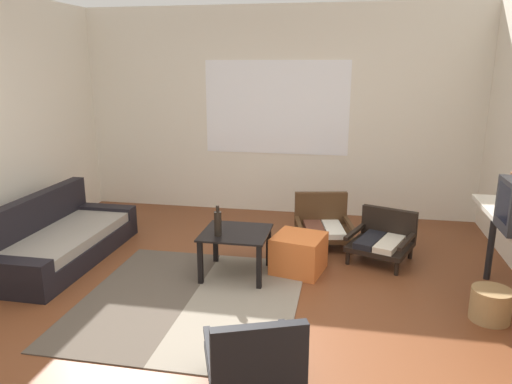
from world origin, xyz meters
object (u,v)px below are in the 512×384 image
Objects in this scene: couch at (58,241)px; armchair_by_window at (323,224)px; coffee_table at (236,240)px; armchair_striped_foreground at (254,361)px; glass_bottle at (218,223)px; ottoman_orange at (299,253)px; armchair_corner at (383,238)px; wicker_basket at (491,305)px.

armchair_by_window is (2.66, 0.99, 0.03)m from couch.
armchair_by_window is at bearing 52.89° from coffee_table.
glass_bottle is at bearing 112.18° from armchair_striped_foreground.
couch is 4.00× the size of ottoman_orange.
armchair_corner is at bearing 11.00° from couch.
armchair_striped_foreground reaches higher than coffee_table.
armchair_corner is at bearing 124.73° from wicker_basket.
coffee_table is 0.28m from glass_bottle.
armchair_by_window is 0.95× the size of armchair_striped_foreground.
armchair_corner is at bearing 29.66° from ottoman_orange.
coffee_table is 1.81m from armchair_striped_foreground.
couch is at bearing 144.05° from armchair_striped_foreground.
ottoman_orange is at bearing 87.98° from armchair_striped_foreground.
armchair_corner is at bearing 69.64° from armchair_striped_foreground.
coffee_table is 0.64m from ottoman_orange.
glass_bottle reaches higher than armchair_striped_foreground.
couch is at bearing -175.97° from ottoman_orange.
coffee_table is 0.84× the size of armchair_striped_foreground.
armchair_striped_foreground is 1.61× the size of ottoman_orange.
coffee_table is (1.90, -0.02, 0.16)m from couch.
wicker_basket is at bearing -7.77° from glass_bottle.
armchair_striped_foreground is at bearing -95.25° from armchair_by_window.
glass_bottle reaches higher than wicker_basket.
armchair_by_window is at bearing 151.06° from armchair_corner.
armchair_by_window is 1.50m from glass_bottle.
ottoman_orange is (2.48, 0.17, -0.02)m from couch.
wicker_basket is (1.41, -1.46, -0.10)m from armchair_by_window.
couch is 3.36m from armchair_corner.
armchair_corner is at bearing 25.28° from coffee_table.
glass_bottle reaches higher than armchair_by_window.
armchair_corner is 2.42× the size of wicker_basket.
couch is 1.90m from coffee_table.
coffee_table is at bearing 168.29° from wicker_basket.
glass_bottle is (-0.90, -1.15, 0.33)m from armchair_by_window.
couch reaches higher than armchair_striped_foreground.
wicker_basket is (1.59, -0.65, -0.05)m from ottoman_orange.
armchair_corner is (1.40, 0.66, -0.13)m from coffee_table.
armchair_by_window is at bearing 20.45° from couch.
armchair_by_window reaches higher than wicker_basket.
couch reaches higher than coffee_table.
ottoman_orange is at bearing 157.90° from wicker_basket.
coffee_table is 2.17× the size of glass_bottle.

